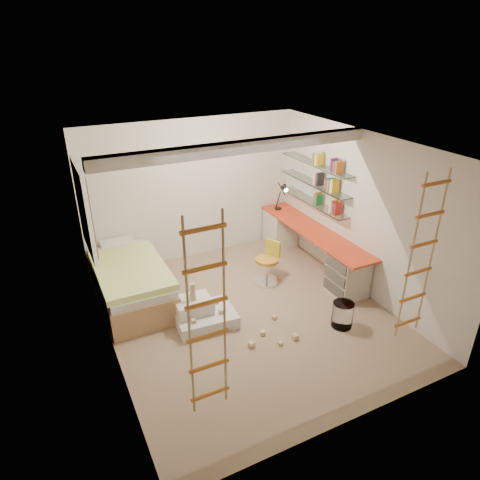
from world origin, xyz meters
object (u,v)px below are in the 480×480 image
swivel_chair (267,268)px  play_platform (202,314)px  desk (311,247)px  bed (131,282)px

swivel_chair → play_platform: size_ratio=0.82×
desk → bed: size_ratio=1.40×
bed → play_platform: bearing=-53.9°
desk → bed: (-3.20, 0.36, -0.07)m
desk → play_platform: bearing=-163.8°
bed → play_platform: 1.33m
bed → play_platform: bed is taller
desk → swivel_chair: size_ratio=3.73×
desk → play_platform: 2.53m
desk → swivel_chair: 1.00m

